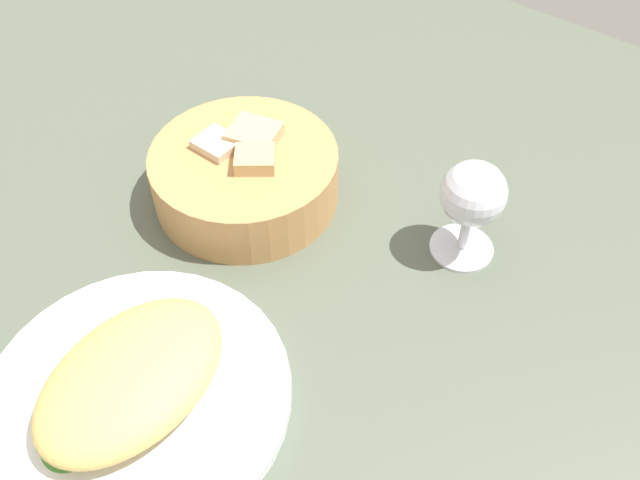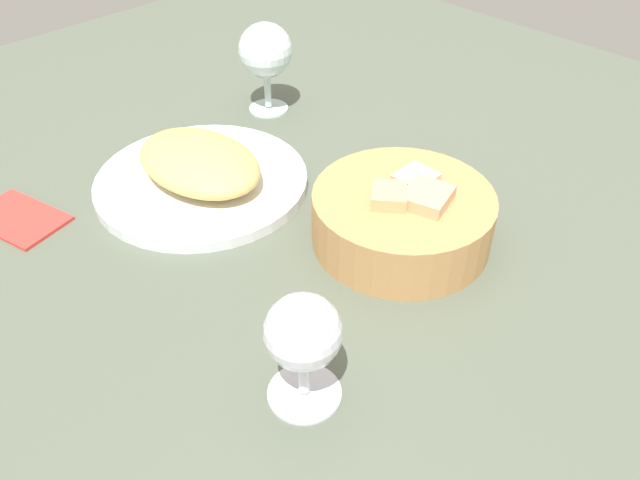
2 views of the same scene
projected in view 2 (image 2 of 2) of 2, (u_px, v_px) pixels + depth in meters
ground_plane at (284, 206)px, 79.53cm from camera, size 140.00×140.00×2.00cm
plate at (202, 182)px, 80.66cm from camera, size 26.22×26.22×1.40cm
omelette at (199, 162)px, 78.83cm from camera, size 18.14×12.51×4.41cm
lettuce_garnish at (172, 150)px, 83.66cm from camera, size 4.49×4.49×1.51cm
bread_basket at (403, 217)px, 70.85cm from camera, size 19.76×19.76×7.64cm
wine_glass_near at (303, 338)px, 51.90cm from camera, size 6.49×6.49×11.09cm
wine_glass_far at (266, 53)px, 91.32cm from camera, size 7.67×7.67×13.04cm
folded_napkin at (18, 217)px, 75.52cm from camera, size 12.37×9.46×0.80cm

